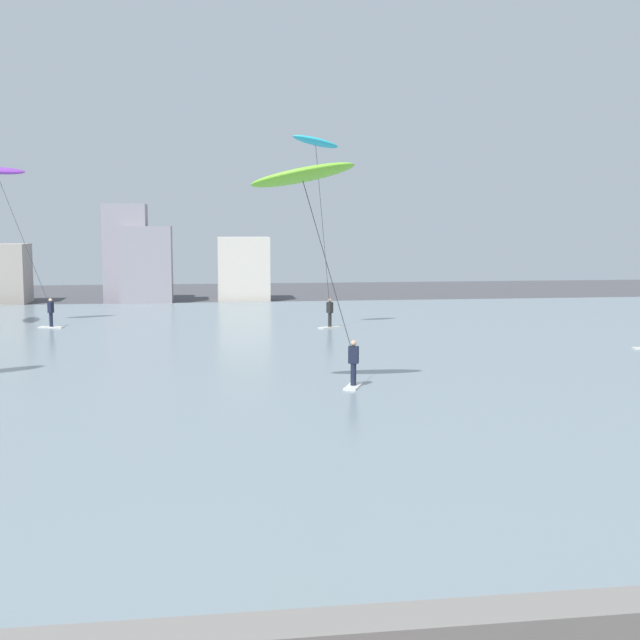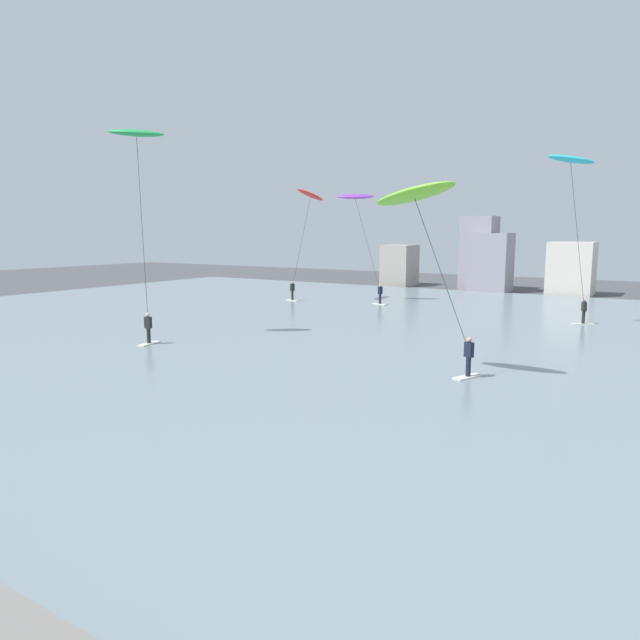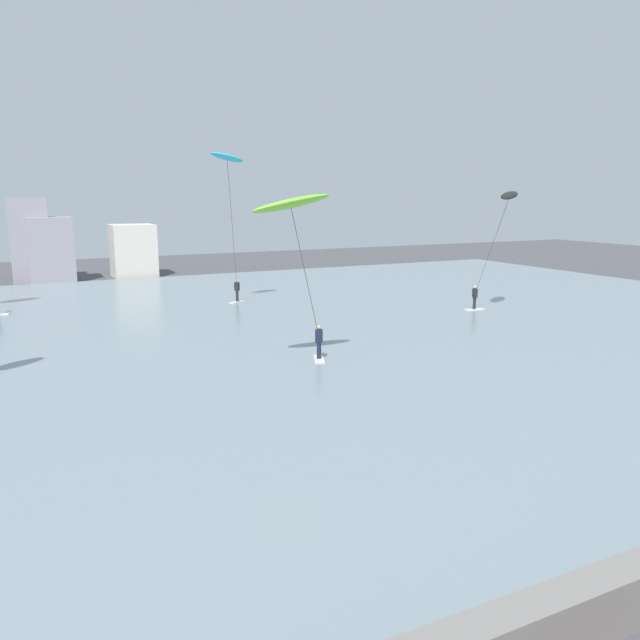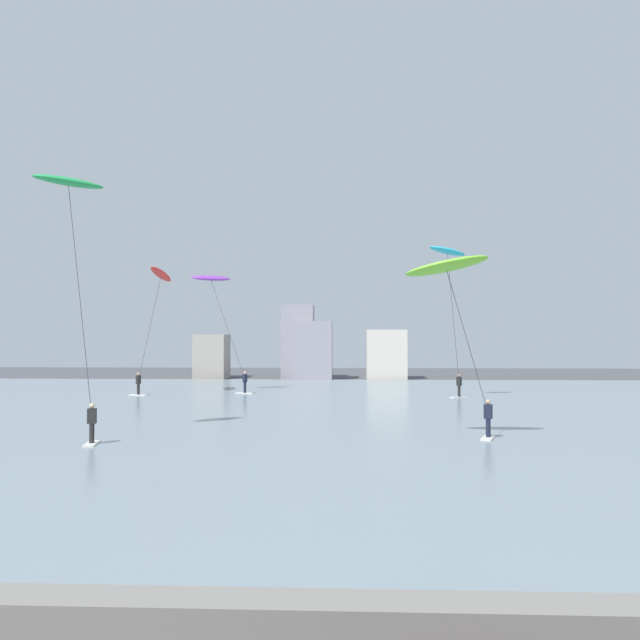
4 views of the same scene
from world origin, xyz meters
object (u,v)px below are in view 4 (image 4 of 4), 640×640
kitesurfer_green (71,208)px  kitesurfer_red (159,282)px  kitesurfer_lime (450,280)px  kitesurfer_purple (214,289)px  kitesurfer_cyan (449,270)px

kitesurfer_green → kitesurfer_red: bearing=96.2°
kitesurfer_lime → kitesurfer_purple: bearing=124.0°
kitesurfer_cyan → kitesurfer_green: size_ratio=0.93×
kitesurfer_purple → kitesurfer_red: kitesurfer_red is taller
kitesurfer_green → kitesurfer_cyan: bearing=41.7°
kitesurfer_lime → kitesurfer_purple: (-14.25, 21.13, 1.22)m
kitesurfer_cyan → kitesurfer_red: bearing=172.0°
kitesurfer_cyan → kitesurfer_red: (-20.75, 2.90, -0.55)m
kitesurfer_green → kitesurfer_red: kitesurfer_green is taller
kitesurfer_cyan → kitesurfer_purple: bearing=165.5°
kitesurfer_lime → kitesurfer_red: size_ratio=0.82×
kitesurfer_cyan → kitesurfer_red: kitesurfer_cyan is taller
kitesurfer_cyan → kitesurfer_green: 24.98m
kitesurfer_cyan → kitesurfer_lime: kitesurfer_cyan is taller
kitesurfer_lime → kitesurfer_red: bearing=132.6°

